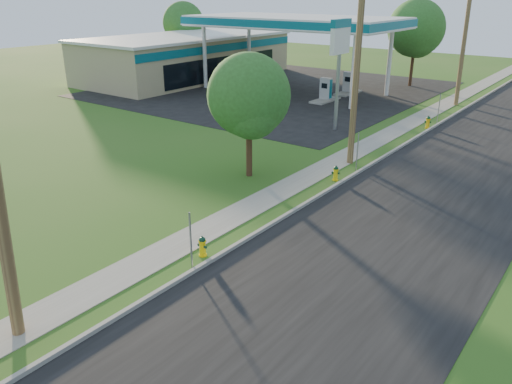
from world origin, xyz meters
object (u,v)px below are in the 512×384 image
fuel_pump_ne (326,92)px  hydrant_mid (336,173)px  utility_pole_far (464,42)px  car_red (242,78)px  tree_lot (417,31)px  utility_pole_mid (357,67)px  hydrant_far (428,122)px  fuel_pump_sw (265,76)px  fuel_pump_se (348,86)px  tree_back (184,25)px  fuel_pump_nw (240,81)px  price_pylon (340,43)px  hydrant_near (202,246)px  tree_verge (250,99)px

fuel_pump_ne → hydrant_mid: 18.45m
fuel_pump_ne → hydrant_mid: fuel_pump_ne is taller
utility_pole_far → fuel_pump_ne: utility_pole_far is taller
car_red → tree_lot: bearing=-38.5°
utility_pole_mid → hydrant_far: (0.77, 9.53, -4.55)m
utility_pole_far → fuel_pump_ne: size_ratio=2.97×
fuel_pump_sw → fuel_pump_se: 9.00m
tree_lot → tree_back: tree_lot is taller
utility_pole_far → fuel_pump_nw: 19.03m
tree_lot → hydrant_far: bearing=-65.1°
hydrant_far → car_red: (-19.64, 5.05, 0.28)m
fuel_pump_nw → hydrant_far: bearing=-10.5°
utility_pole_mid → hydrant_mid: bearing=-76.7°
fuel_pump_se → car_red: bearing=-166.3°
fuel_pump_nw → fuel_pump_sw: size_ratio=1.00×
hydrant_mid → utility_pole_mid: bearing=103.3°
fuel_pump_ne → tree_lot: tree_lot is taller
tree_back → hydrant_mid: tree_back is taller
utility_pole_mid → hydrant_mid: size_ratio=13.02×
price_pylon → hydrant_near: price_pylon is taller
hydrant_near → car_red: bearing=126.2°
tree_verge → car_red: bearing=129.4°
utility_pole_far → car_red: utility_pole_far is taller
tree_verge → car_red: 25.25m
utility_pole_mid → tree_back: utility_pole_mid is taller
hydrant_near → fuel_pump_se: bearing=108.1°
fuel_pump_se → tree_back: size_ratio=0.44×
tree_back → utility_pole_far: bearing=-5.5°
tree_back → car_red: 15.97m
utility_pole_mid → price_pylon: (-3.90, 5.50, 0.48)m
tree_lot → car_red: 16.56m
hydrant_mid → fuel_pump_sw: bearing=133.2°
tree_lot → tree_back: 27.07m
hydrant_far → car_red: 20.28m
tree_lot → fuel_pump_ne: bearing=-105.2°
price_pylon → tree_verge: bearing=-84.8°
utility_pole_mid → hydrant_mid: 5.40m
utility_pole_mid → utility_pole_far: utility_pole_mid is taller
tree_back → fuel_pump_sw: bearing=-15.6°
fuel_pump_se → hydrant_mid: size_ratio=4.25×
fuel_pump_ne → tree_verge: size_ratio=0.54×
tree_verge → tree_back: size_ratio=0.81×
hydrant_near → hydrant_far: size_ratio=0.90×
hydrant_mid → hydrant_far: 12.30m
utility_pole_mid → fuel_pump_se: utility_pole_mid is taller
fuel_pump_se → tree_verge: bearing=-74.7°
fuel_pump_ne → hydrant_near: fuel_pump_ne is taller
fuel_pump_se → tree_back: bearing=170.1°
fuel_pump_se → price_pylon: size_ratio=0.47×
utility_pole_mid → fuel_pump_sw: utility_pole_mid is taller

